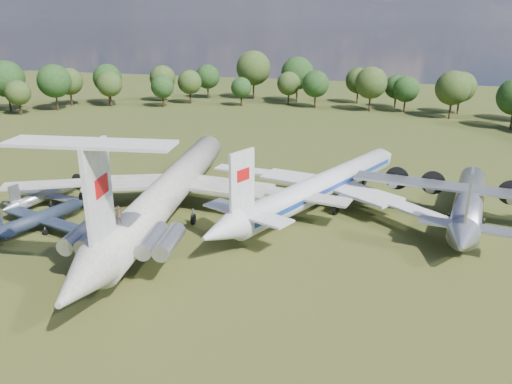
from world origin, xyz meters
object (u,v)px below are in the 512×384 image
(tu104_jet, at_px, (322,191))
(small_prop_northwest, at_px, (45,197))
(an12_transport, at_px, (468,206))
(person_on_il62, at_px, (119,214))
(small_prop_west, at_px, (39,222))
(il62_airliner, at_px, (171,195))

(tu104_jet, bearing_deg, small_prop_northwest, -142.51)
(an12_transport, xyz_separation_m, person_on_il62, (-34.15, -24.55, 4.56))
(person_on_il62, bearing_deg, small_prop_west, -56.26)
(an12_transport, bearing_deg, person_on_il62, -135.77)
(tu104_jet, distance_m, an12_transport, 18.35)
(il62_airliner, relative_size, tu104_jet, 1.24)
(small_prop_northwest, bearing_deg, small_prop_west, -47.71)
(tu104_jet, relative_size, small_prop_west, 2.90)
(an12_transport, height_order, small_prop_northwest, an12_transport)
(an12_transport, distance_m, person_on_il62, 42.31)
(small_prop_northwest, bearing_deg, person_on_il62, -27.09)
(il62_airliner, bearing_deg, small_prop_northwest, 175.20)
(small_prop_northwest, height_order, person_on_il62, person_on_il62)
(tu104_jet, distance_m, small_prop_northwest, 37.96)
(an12_transport, height_order, small_prop_west, an12_transport)
(il62_airliner, relative_size, an12_transport, 1.83)
(tu104_jet, height_order, an12_transport, tu104_jet)
(il62_airliner, relative_size, small_prop_northwest, 4.07)
(person_on_il62, bearing_deg, small_prop_northwest, -67.36)
(il62_airliner, height_order, an12_transport, il62_airliner)
(an12_transport, height_order, person_on_il62, person_on_il62)
(tu104_jet, height_order, small_prop_west, tu104_jet)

